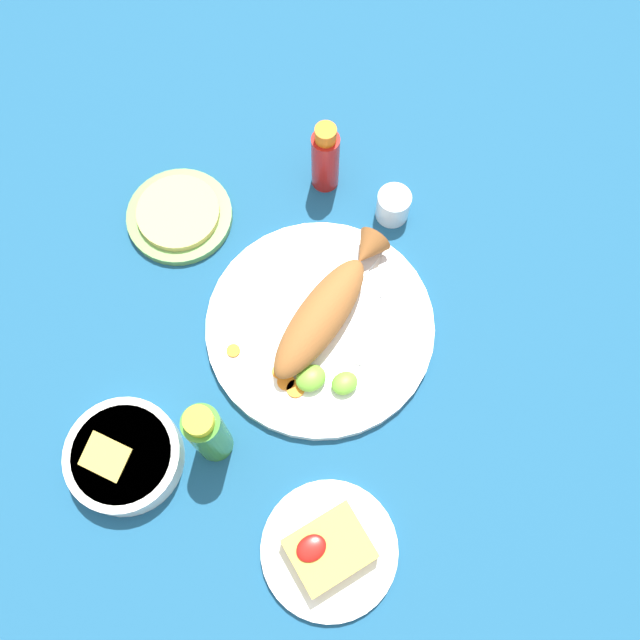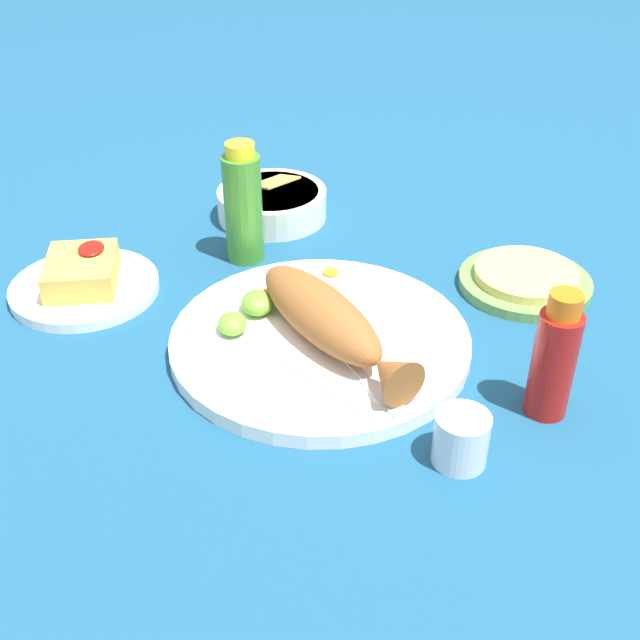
{
  "view_description": "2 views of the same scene",
  "coord_description": "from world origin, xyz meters",
  "px_view_note": "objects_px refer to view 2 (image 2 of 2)",
  "views": [
    {
      "loc": [
        0.19,
        0.32,
        1.04
      ],
      "look_at": [
        0.0,
        0.0,
        0.04
      ],
      "focal_mm": 40.0,
      "sensor_mm": 36.0,
      "label": 1
    },
    {
      "loc": [
        -0.76,
        0.09,
        0.55
      ],
      "look_at": [
        0.0,
        0.0,
        0.04
      ],
      "focal_mm": 45.0,
      "sensor_mm": 36.0,
      "label": 2
    }
  ],
  "objects_px": {
    "guacamole_bowl": "(272,202)",
    "tortilla_plate": "(525,283)",
    "fried_fish": "(328,320)",
    "salt_cup": "(461,442)",
    "fork_far": "(320,383)",
    "hot_sauce_bottle_red": "(554,359)",
    "fork_near": "(361,374)",
    "hot_sauce_bottle_green": "(243,205)",
    "side_plate_fries": "(85,288)",
    "main_plate": "(320,340)"
  },
  "relations": [
    {
      "from": "hot_sauce_bottle_green",
      "to": "main_plate",
      "type": "bearing_deg",
      "value": -161.02
    },
    {
      "from": "guacamole_bowl",
      "to": "fork_near",
      "type": "bearing_deg",
      "value": -171.14
    },
    {
      "from": "fried_fish",
      "to": "hot_sauce_bottle_green",
      "type": "bearing_deg",
      "value": -6.52
    },
    {
      "from": "fried_fish",
      "to": "tortilla_plate",
      "type": "distance_m",
      "value": 0.3
    },
    {
      "from": "fork_near",
      "to": "tortilla_plate",
      "type": "relative_size",
      "value": 1.02
    },
    {
      "from": "fork_far",
      "to": "guacamole_bowl",
      "type": "xyz_separation_m",
      "value": [
        0.43,
        0.02,
        0.01
      ]
    },
    {
      "from": "fork_near",
      "to": "salt_cup",
      "type": "distance_m",
      "value": 0.14
    },
    {
      "from": "salt_cup",
      "to": "tortilla_plate",
      "type": "xyz_separation_m",
      "value": [
        0.3,
        -0.17,
        -0.02
      ]
    },
    {
      "from": "fried_fish",
      "to": "salt_cup",
      "type": "bearing_deg",
      "value": -176.97
    },
    {
      "from": "hot_sauce_bottle_red",
      "to": "hot_sauce_bottle_green",
      "type": "xyz_separation_m",
      "value": [
        0.36,
        0.3,
        0.01
      ]
    },
    {
      "from": "fork_far",
      "to": "tortilla_plate",
      "type": "xyz_separation_m",
      "value": [
        0.19,
        -0.29,
        -0.01
      ]
    },
    {
      "from": "fried_fish",
      "to": "hot_sauce_bottle_red",
      "type": "height_order",
      "value": "hot_sauce_bottle_red"
    },
    {
      "from": "main_plate",
      "to": "side_plate_fries",
      "type": "height_order",
      "value": "main_plate"
    },
    {
      "from": "fried_fish",
      "to": "side_plate_fries",
      "type": "bearing_deg",
      "value": 33.86
    },
    {
      "from": "fork_near",
      "to": "guacamole_bowl",
      "type": "height_order",
      "value": "guacamole_bowl"
    },
    {
      "from": "fork_far",
      "to": "hot_sauce_bottle_green",
      "type": "relative_size",
      "value": 0.85
    },
    {
      "from": "fork_near",
      "to": "side_plate_fries",
      "type": "bearing_deg",
      "value": -149.47
    },
    {
      "from": "fried_fish",
      "to": "salt_cup",
      "type": "height_order",
      "value": "fried_fish"
    },
    {
      "from": "fork_near",
      "to": "hot_sauce_bottle_red",
      "type": "xyz_separation_m",
      "value": [
        -0.06,
        -0.19,
        0.05
      ]
    },
    {
      "from": "fried_fish",
      "to": "guacamole_bowl",
      "type": "height_order",
      "value": "fried_fish"
    },
    {
      "from": "fried_fish",
      "to": "fork_far",
      "type": "relative_size",
      "value": 1.87
    },
    {
      "from": "hot_sauce_bottle_red",
      "to": "salt_cup",
      "type": "xyz_separation_m",
      "value": [
        -0.06,
        0.11,
        -0.04
      ]
    },
    {
      "from": "main_plate",
      "to": "salt_cup",
      "type": "relative_size",
      "value": 6.36
    },
    {
      "from": "main_plate",
      "to": "salt_cup",
      "type": "distance_m",
      "value": 0.23
    },
    {
      "from": "main_plate",
      "to": "hot_sauce_bottle_green",
      "type": "bearing_deg",
      "value": 18.98
    },
    {
      "from": "tortilla_plate",
      "to": "guacamole_bowl",
      "type": "bearing_deg",
      "value": 52.19
    },
    {
      "from": "salt_cup",
      "to": "side_plate_fries",
      "type": "height_order",
      "value": "salt_cup"
    },
    {
      "from": "fork_far",
      "to": "guacamole_bowl",
      "type": "distance_m",
      "value": 0.44
    },
    {
      "from": "fork_near",
      "to": "fork_far",
      "type": "xyz_separation_m",
      "value": [
        -0.01,
        0.05,
        0.0
      ]
    },
    {
      "from": "salt_cup",
      "to": "tortilla_plate",
      "type": "height_order",
      "value": "salt_cup"
    },
    {
      "from": "salt_cup",
      "to": "tortilla_plate",
      "type": "distance_m",
      "value": 0.35
    },
    {
      "from": "salt_cup",
      "to": "hot_sauce_bottle_red",
      "type": "bearing_deg",
      "value": -60.44
    },
    {
      "from": "main_plate",
      "to": "fried_fish",
      "type": "distance_m",
      "value": 0.04
    },
    {
      "from": "tortilla_plate",
      "to": "main_plate",
      "type": "bearing_deg",
      "value": 109.37
    },
    {
      "from": "fork_far",
      "to": "hot_sauce_bottle_red",
      "type": "distance_m",
      "value": 0.24
    },
    {
      "from": "hot_sauce_bottle_red",
      "to": "tortilla_plate",
      "type": "height_order",
      "value": "hot_sauce_bottle_red"
    },
    {
      "from": "fork_near",
      "to": "hot_sauce_bottle_red",
      "type": "relative_size",
      "value": 1.21
    },
    {
      "from": "fork_near",
      "to": "fork_far",
      "type": "relative_size",
      "value": 1.23
    },
    {
      "from": "hot_sauce_bottle_red",
      "to": "guacamole_bowl",
      "type": "bearing_deg",
      "value": 27.58
    },
    {
      "from": "hot_sauce_bottle_red",
      "to": "salt_cup",
      "type": "relative_size",
      "value": 2.63
    },
    {
      "from": "hot_sauce_bottle_red",
      "to": "hot_sauce_bottle_green",
      "type": "relative_size",
      "value": 0.87
    },
    {
      "from": "fried_fish",
      "to": "hot_sauce_bottle_red",
      "type": "distance_m",
      "value": 0.25
    },
    {
      "from": "guacamole_bowl",
      "to": "tortilla_plate",
      "type": "xyz_separation_m",
      "value": [
        -0.24,
        -0.31,
        -0.02
      ]
    },
    {
      "from": "hot_sauce_bottle_red",
      "to": "salt_cup",
      "type": "bearing_deg",
      "value": 119.56
    },
    {
      "from": "salt_cup",
      "to": "fork_far",
      "type": "bearing_deg",
      "value": 47.76
    },
    {
      "from": "main_plate",
      "to": "hot_sauce_bottle_green",
      "type": "relative_size",
      "value": 2.09
    },
    {
      "from": "hot_sauce_bottle_green",
      "to": "guacamole_bowl",
      "type": "relative_size",
      "value": 1.02
    },
    {
      "from": "hot_sauce_bottle_green",
      "to": "tortilla_plate",
      "type": "distance_m",
      "value": 0.39
    },
    {
      "from": "main_plate",
      "to": "fork_near",
      "type": "bearing_deg",
      "value": -156.98
    },
    {
      "from": "guacamole_bowl",
      "to": "tortilla_plate",
      "type": "bearing_deg",
      "value": -127.81
    }
  ]
}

